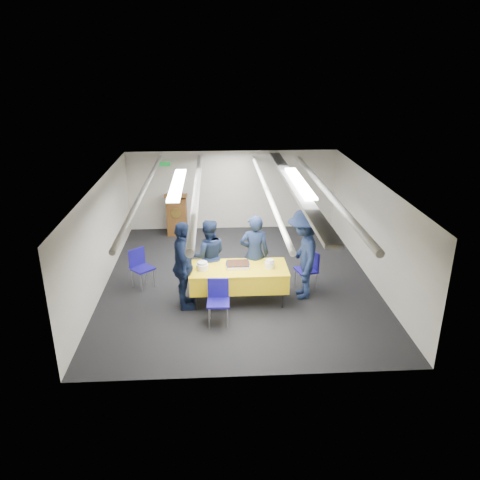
% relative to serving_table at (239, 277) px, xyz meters
% --- Properties ---
extents(ground, '(7.00, 7.00, 0.00)m').
position_rel_serving_table_xyz_m(ground, '(0.07, 1.01, -0.56)').
color(ground, black).
rests_on(ground, ground).
extents(room_shell, '(6.00, 7.00, 2.30)m').
position_rel_serving_table_xyz_m(room_shell, '(0.16, 1.42, 1.25)').
color(room_shell, beige).
rests_on(room_shell, ground).
extents(serving_table, '(2.00, 0.92, 0.77)m').
position_rel_serving_table_xyz_m(serving_table, '(0.00, 0.00, 0.00)').
color(serving_table, black).
rests_on(serving_table, ground).
extents(sheet_cake, '(0.49, 0.37, 0.09)m').
position_rel_serving_table_xyz_m(sheet_cake, '(-0.01, 0.05, 0.25)').
color(sheet_cake, white).
rests_on(sheet_cake, serving_table).
extents(plate_stack_left, '(0.24, 0.24, 0.16)m').
position_rel_serving_table_xyz_m(plate_stack_left, '(-0.73, -0.05, 0.29)').
color(plate_stack_left, white).
rests_on(plate_stack_left, serving_table).
extents(plate_stack_right, '(0.20, 0.20, 0.17)m').
position_rel_serving_table_xyz_m(plate_stack_right, '(0.63, -0.05, 0.29)').
color(plate_stack_right, white).
rests_on(plate_stack_right, serving_table).
extents(podium, '(0.62, 0.53, 1.25)m').
position_rel_serving_table_xyz_m(podium, '(-1.53, 4.06, 0.05)').
color(podium, brown).
rests_on(podium, ground).
extents(chair_near, '(0.43, 0.43, 0.87)m').
position_rel_serving_table_xyz_m(chair_near, '(-0.43, -0.79, -0.03)').
color(chair_near, gray).
rests_on(chair_near, ground).
extents(chair_right, '(0.51, 0.51, 0.87)m').
position_rel_serving_table_xyz_m(chair_right, '(1.58, 0.49, -0.03)').
color(chair_right, gray).
rests_on(chair_right, ground).
extents(chair_left, '(0.59, 0.59, 0.87)m').
position_rel_serving_table_xyz_m(chair_left, '(-2.13, 0.81, -0.03)').
color(chair_left, gray).
rests_on(chair_left, ground).
extents(sailor_a, '(0.64, 0.42, 1.73)m').
position_rel_serving_table_xyz_m(sailor_a, '(0.37, 0.47, 0.30)').
color(sailor_a, black).
rests_on(sailor_a, ground).
extents(sailor_b, '(0.83, 0.67, 1.62)m').
position_rel_serving_table_xyz_m(sailor_b, '(-0.61, 0.54, 0.25)').
color(sailor_b, black).
rests_on(sailor_b, ground).
extents(sailor_c, '(0.57, 1.12, 1.83)m').
position_rel_serving_table_xyz_m(sailor_c, '(-1.10, -0.19, 0.36)').
color(sailor_c, black).
rests_on(sailor_c, ground).
extents(sailor_d, '(0.80, 1.29, 1.92)m').
position_rel_serving_table_xyz_m(sailor_d, '(1.36, 0.14, 0.40)').
color(sailor_d, black).
rests_on(sailor_d, ground).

